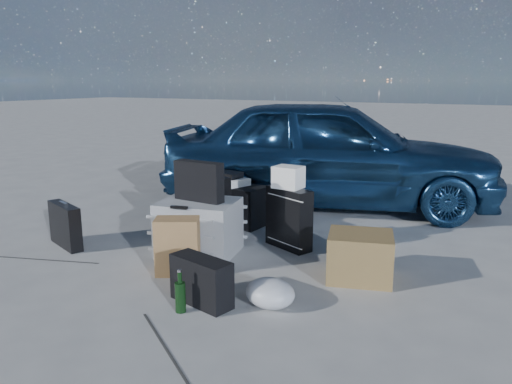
% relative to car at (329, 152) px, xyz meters
% --- Properties ---
extents(ground, '(60.00, 60.00, 0.00)m').
position_rel_car_xyz_m(ground, '(-0.28, -2.41, -0.63)').
color(ground, '#ADACA8').
rests_on(ground, ground).
extents(car, '(3.95, 2.52, 1.25)m').
position_rel_car_xyz_m(car, '(0.00, 0.00, 0.00)').
color(car, navy).
rests_on(car, ground).
extents(pelican_case, '(0.71, 0.62, 0.45)m').
position_rel_car_xyz_m(pelican_case, '(-0.38, -2.04, -0.40)').
color(pelican_case, '#ABAEB0').
rests_on(pelican_case, ground).
extents(laptop_bag, '(0.44, 0.14, 0.33)m').
position_rel_car_xyz_m(laptop_bag, '(-0.38, -2.03, -0.02)').
color(laptop_bag, black).
rests_on(laptop_bag, pelican_case).
extents(briefcase, '(0.49, 0.27, 0.38)m').
position_rel_car_xyz_m(briefcase, '(-1.51, -2.45, -0.44)').
color(briefcase, black).
rests_on(briefcase, ground).
extents(suitcase_left, '(0.46, 0.29, 0.57)m').
position_rel_car_xyz_m(suitcase_left, '(-0.57, -1.60, -0.34)').
color(suitcase_left, black).
rests_on(suitcase_left, ground).
extents(suitcase_right, '(0.46, 0.32, 0.52)m').
position_rel_car_xyz_m(suitcase_right, '(0.22, -1.56, -0.36)').
color(suitcase_right, black).
rests_on(suitcase_right, ground).
extents(white_carton, '(0.25, 0.20, 0.19)m').
position_rel_car_xyz_m(white_carton, '(0.20, -1.55, -0.01)').
color(white_carton, white).
rests_on(white_carton, suitcase_right).
extents(duffel_bag, '(0.82, 0.42, 0.39)m').
position_rel_car_xyz_m(duffel_bag, '(-0.65, -1.13, -0.43)').
color(duffel_bag, black).
rests_on(duffel_bag, ground).
extents(flat_box_white, '(0.47, 0.41, 0.07)m').
position_rel_car_xyz_m(flat_box_white, '(-0.66, -1.14, -0.20)').
color(flat_box_white, white).
rests_on(flat_box_white, duffel_bag).
extents(flat_box_black, '(0.29, 0.22, 0.06)m').
position_rel_car_xyz_m(flat_box_black, '(-0.66, -1.13, -0.13)').
color(flat_box_black, black).
rests_on(flat_box_black, flat_box_white).
extents(kraft_bag, '(0.37, 0.32, 0.43)m').
position_rel_car_xyz_m(kraft_bag, '(-0.26, -2.50, -0.41)').
color(kraft_bag, '#A68148').
rests_on(kraft_bag, ground).
extents(cardboard_box, '(0.55, 0.51, 0.34)m').
position_rel_car_xyz_m(cardboard_box, '(0.96, -1.96, -0.45)').
color(cardboard_box, olive).
rests_on(cardboard_box, ground).
extents(plastic_bag, '(0.38, 0.34, 0.18)m').
position_rel_car_xyz_m(plastic_bag, '(0.60, -2.68, -0.53)').
color(plastic_bag, silver).
rests_on(plastic_bag, ground).
extents(messenger_bag, '(0.46, 0.26, 0.31)m').
position_rel_car_xyz_m(messenger_bag, '(0.18, -2.84, -0.47)').
color(messenger_bag, black).
rests_on(messenger_bag, ground).
extents(green_bottle, '(0.08, 0.08, 0.26)m').
position_rel_car_xyz_m(green_bottle, '(0.14, -3.01, -0.49)').
color(green_bottle, black).
rests_on(green_bottle, ground).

